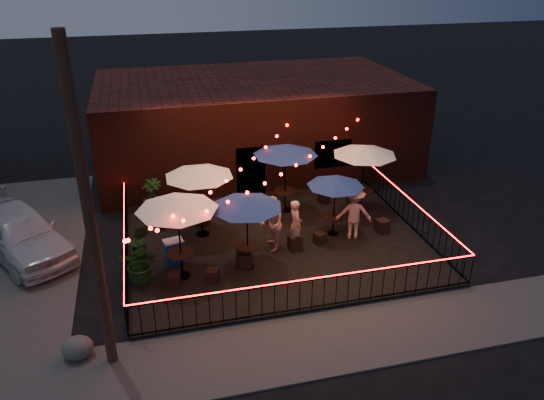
{
  "coord_description": "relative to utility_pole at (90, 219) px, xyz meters",
  "views": [
    {
      "loc": [
        -4.06,
        -13.5,
        9.31
      ],
      "look_at": [
        0.05,
        2.73,
        1.38
      ],
      "focal_mm": 35.0,
      "sensor_mm": 36.0,
      "label": 1
    }
  ],
  "objects": [
    {
      "name": "cafe_table_5",
      "position": [
        9.2,
        6.16,
        -1.43
      ],
      "size": [
        2.57,
        2.57,
        2.65
      ],
      "rotation": [
        0.0,
        0.0,
        0.07
      ],
      "color": "black",
      "rests_on": "patio"
    },
    {
      "name": "bistro_chair_6",
      "position": [
        4.93,
        6.38,
        -3.64
      ],
      "size": [
        0.41,
        0.41,
        0.43
      ],
      "primitive_type": "cube",
      "rotation": [
        0.0,
        0.0,
        0.14
      ],
      "color": "black",
      "rests_on": "patio"
    },
    {
      "name": "potted_shrub_c",
      "position": [
        1.4,
        7.96,
        -3.19
      ],
      "size": [
        0.95,
        0.95,
        1.33
      ],
      "primitive_type": "imported",
      "rotation": [
        0.0,
        0.0,
        -0.34
      ],
      "color": "#193B11",
      "rests_on": "patio"
    },
    {
      "name": "bistro_chair_10",
      "position": [
        8.05,
        7.14,
        -3.62
      ],
      "size": [
        0.47,
        0.47,
        0.45
      ],
      "primitive_type": "cube",
      "rotation": [
        0.0,
        0.0,
        0.25
      ],
      "color": "black",
      "rests_on": "patio"
    },
    {
      "name": "cafe_table_2",
      "position": [
        4.13,
        3.24,
        -1.61
      ],
      "size": [
        2.56,
        2.56,
        2.46
      ],
      "rotation": [
        0.0,
        0.0,
        0.16
      ],
      "color": "black",
      "rests_on": "patio"
    },
    {
      "name": "bistro_chair_7",
      "position": [
        6.1,
        6.8,
        -3.64
      ],
      "size": [
        0.4,
        0.4,
        0.42
      ],
      "primitive_type": "cube",
      "rotation": [
        0.0,
        0.0,
        3.0
      ],
      "color": "black",
      "rests_on": "patio"
    },
    {
      "name": "bistro_chair_2",
      "position": [
        1.6,
        6.48,
        -3.65
      ],
      "size": [
        0.36,
        0.36,
        0.4
      ],
      "primitive_type": "cube",
      "rotation": [
        0.0,
        0.0,
        -0.07
      ],
      "color": "black",
      "rests_on": "patio"
    },
    {
      "name": "patron_c",
      "position": [
        8.08,
        4.19,
        -2.9
      ],
      "size": [
        1.39,
        1.04,
        1.91
      ],
      "primitive_type": "imported",
      "rotation": [
        0.0,
        0.0,
        2.85
      ],
      "color": "tan",
      "rests_on": "patio"
    },
    {
      "name": "potted_shrub_b",
      "position": [
        0.86,
        4.67,
        -3.24
      ],
      "size": [
        0.76,
        0.67,
        1.21
      ],
      "primitive_type": "imported",
      "rotation": [
        0.0,
        0.0,
        -0.21
      ],
      "color": "#0C380C",
      "rests_on": "patio"
    },
    {
      "name": "bistro_chair_4",
      "position": [
        4.01,
        3.25,
        -3.6
      ],
      "size": [
        0.43,
        0.43,
        0.51
      ],
      "primitive_type": "cube",
      "rotation": [
        0.0,
        0.0,
        0.0
      ],
      "color": "black",
      "rests_on": "patio"
    },
    {
      "name": "cafe_table_1",
      "position": [
        3.0,
        5.7,
        -1.47
      ],
      "size": [
        3.07,
        3.07,
        2.61
      ],
      "rotation": [
        0.0,
        0.0,
        0.37
      ],
      "color": "black",
      "rests_on": "patio"
    },
    {
      "name": "cooler",
      "position": [
        1.89,
        4.07,
        -3.44
      ],
      "size": [
        0.69,
        0.56,
        0.81
      ],
      "rotation": [
        0.0,
        0.0,
        0.21
      ],
      "color": "#0D49AB",
      "rests_on": "patio"
    },
    {
      "name": "ground",
      "position": [
        5.4,
        2.6,
        -4.0
      ],
      "size": [
        110.0,
        110.0,
        0.0
      ],
      "primitive_type": "plane",
      "color": "black",
      "rests_on": "ground"
    },
    {
      "name": "festoon_lights",
      "position": [
        4.39,
        4.3,
        -1.48
      ],
      "size": [
        10.02,
        8.72,
        1.32
      ],
      "color": "#FF0906",
      "rests_on": "ground"
    },
    {
      "name": "bistro_chair_1",
      "position": [
        2.92,
        2.69,
        -3.65
      ],
      "size": [
        0.44,
        0.44,
        0.4
      ],
      "primitive_type": "cube",
      "rotation": [
        0.0,
        0.0,
        2.78
      ],
      "color": "black",
      "rests_on": "patio"
    },
    {
      "name": "sidewalk",
      "position": [
        5.4,
        -0.65,
        -3.98
      ],
      "size": [
        18.0,
        2.5,
        0.05
      ],
      "primitive_type": "cube",
      "color": "#474542",
      "rests_on": "ground"
    },
    {
      "name": "fence_front",
      "position": [
        5.4,
        0.6,
        -3.34
      ],
      "size": [
        10.0,
        0.04,
        1.04
      ],
      "color": "black",
      "rests_on": "patio"
    },
    {
      "name": "bistro_chair_8",
      "position": [
        6.82,
        4.05,
        -3.65
      ],
      "size": [
        0.44,
        0.44,
        0.4
      ],
      "primitive_type": "cube",
      "rotation": [
        0.0,
        0.0,
        0.36
      ],
      "color": "black",
      "rests_on": "patio"
    },
    {
      "name": "boulder",
      "position": [
        -0.82,
        0.32,
        -3.67
      ],
      "size": [
        0.88,
        0.76,
        0.65
      ],
      "primitive_type": "ellipsoid",
      "rotation": [
        0.0,
        0.0,
        0.06
      ],
      "color": "#4A4944",
      "rests_on": "ground"
    },
    {
      "name": "bistro_chair_3",
      "position": [
        3.13,
        6.44,
        -3.6
      ],
      "size": [
        0.52,
        0.52,
        0.49
      ],
      "primitive_type": "cube",
      "rotation": [
        0.0,
        0.0,
        2.85
      ],
      "color": "black",
      "rests_on": "patio"
    },
    {
      "name": "bistro_chair_5",
      "position": [
        5.9,
        3.93,
        -3.6
      ],
      "size": [
        0.44,
        0.44,
        0.51
      ],
      "primitive_type": "cube",
      "rotation": [
        0.0,
        0.0,
        3.18
      ],
      "color": "black",
      "rests_on": "patio"
    },
    {
      "name": "potted_shrub_a",
      "position": [
        0.87,
        3.18,
        -3.2
      ],
      "size": [
        1.42,
        1.33,
        1.29
      ],
      "primitive_type": "imported",
      "rotation": [
        0.0,
        0.0,
        -0.33
      ],
      "color": "#184115",
      "rests_on": "patio"
    },
    {
      "name": "patron_b",
      "position": [
        5.12,
        4.1,
        -2.89
      ],
      "size": [
        0.83,
        1.01,
        1.92
      ],
      "primitive_type": "imported",
      "rotation": [
        0.0,
        0.0,
        -1.69
      ],
      "color": "#D4AD8B",
      "rests_on": "patio"
    },
    {
      "name": "cafe_table_4",
      "position": [
        7.5,
        4.6,
        -1.86
      ],
      "size": [
        2.53,
        2.53,
        2.18
      ],
      "rotation": [
        0.0,
        0.0,
        0.35
      ],
      "color": "black",
      "rests_on": "patio"
    },
    {
      "name": "cafe_table_3",
      "position": [
        6.35,
        6.84,
        -1.41
      ],
      "size": [
        3.19,
        3.19,
        2.68
      ],
      "rotation": [
        0.0,
        0.0,
        0.41
      ],
      "color": "black",
      "rests_on": "patio"
    },
    {
      "name": "fence_right",
      "position": [
        10.4,
        4.6,
        -3.34
      ],
      "size": [
        0.04,
        8.0,
        1.04
      ],
      "rotation": [
        0.0,
        0.0,
        1.57
      ],
      "color": "black",
      "rests_on": "patio"
    },
    {
      "name": "brick_building",
      "position": [
        6.4,
        12.59,
        -2.0
      ],
      "size": [
        14.0,
        8.0,
        4.0
      ],
      "color": "#35150E",
      "rests_on": "ground"
    },
    {
      "name": "patron_a",
      "position": [
        5.93,
        4.03,
        -2.98
      ],
      "size": [
        0.46,
        0.66,
        1.74
      ],
      "primitive_type": "imported",
      "rotation": [
        0.0,
        0.0,
        1.63
      ],
      "color": "#DFA98F",
      "rests_on": "patio"
    },
    {
      "name": "bistro_chair_0",
      "position": [
        1.76,
        2.69,
        -3.64
      ],
      "size": [
        0.41,
        0.41,
        0.43
      ],
      "primitive_type": "cube",
      "rotation": [
        0.0,
        0.0,
        -0.16
      ],
      "color": "black",
      "rests_on": "patio"
    },
    {
      "name": "car_white",
      "position": [
        -2.98,
        6.03,
        -3.16
      ],
      "size": [
        4.28,
        5.22,
        1.68
      ],
      "primitive_type": "imported",
      "rotation": [
        0.0,
        0.0,
        0.56
      ],
      "color": "white",
      "rests_on": "ground"
    },
    {
      "name": "bistro_chair_9",
      "position": [
        9.25,
        4.3,
        -3.61
      ],
      "size": [
        0.45,
        0.45,
        0.48
      ],
      "primitive_type": "cube",
      "rotation": [
        0.0,
        0.0,
        3.27
      ],
      "color": "black",
      "rests_on": "patio"
    },
    {
      "name": "bistro_chair_11",
      "position": [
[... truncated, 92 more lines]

